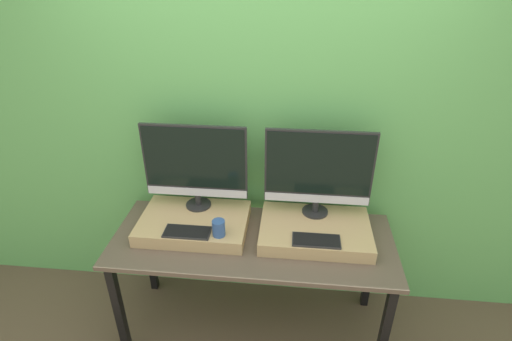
{
  "coord_description": "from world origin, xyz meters",
  "views": [
    {
      "loc": [
        0.22,
        -1.61,
        2.36
      ],
      "look_at": [
        0.0,
        0.55,
        1.15
      ],
      "focal_mm": 28.0,
      "sensor_mm": 36.0,
      "label": 1
    }
  ],
  "objects_px": {
    "keyboard_left": "(187,232)",
    "keyboard_right": "(316,240)",
    "monitor_left": "(195,164)",
    "mug": "(219,228)",
    "monitor_right": "(319,170)"
  },
  "relations": [
    {
      "from": "keyboard_right",
      "to": "keyboard_left",
      "type": "bearing_deg",
      "value": 180.0
    },
    {
      "from": "keyboard_left",
      "to": "monitor_right",
      "type": "xyz_separation_m",
      "value": [
        0.77,
        0.3,
        0.31
      ]
    },
    {
      "from": "mug",
      "to": "keyboard_left",
      "type": "bearing_deg",
      "value": 180.0
    },
    {
      "from": "keyboard_left",
      "to": "keyboard_right",
      "type": "bearing_deg",
      "value": 0.0
    },
    {
      "from": "keyboard_left",
      "to": "keyboard_right",
      "type": "relative_size",
      "value": 1.0
    },
    {
      "from": "keyboard_left",
      "to": "monitor_right",
      "type": "height_order",
      "value": "monitor_right"
    },
    {
      "from": "monitor_right",
      "to": "keyboard_right",
      "type": "xyz_separation_m",
      "value": [
        -0.0,
        -0.3,
        -0.31
      ]
    },
    {
      "from": "keyboard_right",
      "to": "mug",
      "type": "bearing_deg",
      "value": 180.0
    },
    {
      "from": "monitor_left",
      "to": "mug",
      "type": "xyz_separation_m",
      "value": [
        0.19,
        -0.3,
        -0.26
      ]
    },
    {
      "from": "keyboard_left",
      "to": "monitor_right",
      "type": "relative_size",
      "value": 0.43
    },
    {
      "from": "monitor_left",
      "to": "monitor_right",
      "type": "relative_size",
      "value": 1.0
    },
    {
      "from": "monitor_left",
      "to": "monitor_right",
      "type": "height_order",
      "value": "same"
    },
    {
      "from": "monitor_left",
      "to": "keyboard_left",
      "type": "bearing_deg",
      "value": -90.0
    },
    {
      "from": "monitor_right",
      "to": "keyboard_right",
      "type": "bearing_deg",
      "value": -90.0
    },
    {
      "from": "monitor_left",
      "to": "mug",
      "type": "relative_size",
      "value": 6.47
    }
  ]
}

